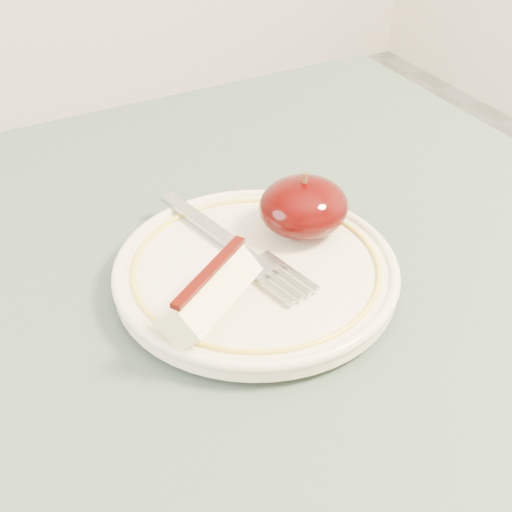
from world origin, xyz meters
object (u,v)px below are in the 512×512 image
table (193,506)px  fork (234,244)px  apple_half (303,207)px  plate (256,271)px

table → fork: (0.10, 0.12, 0.11)m
table → apple_half: (0.16, 0.12, 0.13)m
table → plate: plate is taller
plate → apple_half: bearing=24.0°
fork → plate: bearing=178.6°
table → plate: (0.10, 0.10, 0.10)m
table → apple_half: apple_half is taller
plate → fork: (-0.00, 0.03, 0.01)m
fork → table: bearing=130.4°
table → plate: size_ratio=4.17×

